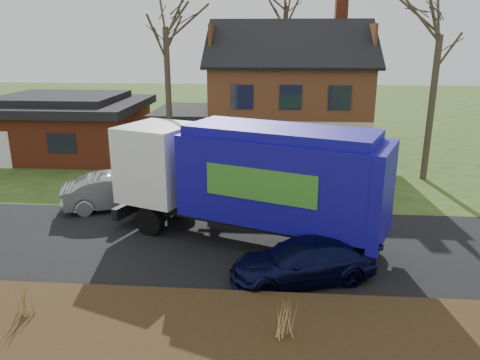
{
  "coord_description": "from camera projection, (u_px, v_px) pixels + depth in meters",
  "views": [
    {
      "loc": [
        1.28,
        -15.11,
        7.06
      ],
      "look_at": [
        -0.1,
        2.5,
        1.67
      ],
      "focal_mm": 35.0,
      "sensor_mm": 36.0,
      "label": 1
    }
  ],
  "objects": [
    {
      "name": "ground",
      "position": [
        237.0,
        246.0,
        16.57
      ],
      "size": [
        120.0,
        120.0,
        0.0
      ],
      "primitive_type": "plane",
      "color": "#2D4818",
      "rests_on": "ground"
    },
    {
      "name": "grass_clump_mid",
      "position": [
        288.0,
        320.0,
        10.86
      ],
      "size": [
        0.34,
        0.28,
        0.96
      ],
      "color": "tan",
      "rests_on": "mulch_verge"
    },
    {
      "name": "ranch_house",
      "position": [
        64.0,
        125.0,
        29.34
      ],
      "size": [
        9.8,
        8.2,
        3.7
      ],
      "color": "#973A20",
      "rests_on": "ground"
    },
    {
      "name": "main_house",
      "position": [
        281.0,
        90.0,
        28.54
      ],
      "size": [
        12.95,
        8.95,
        9.26
      ],
      "color": "beige",
      "rests_on": "ground"
    },
    {
      "name": "tree_front_west",
      "position": [
        164.0,
        4.0,
        23.84
      ],
      "size": [
        3.56,
        3.56,
        10.57
      ],
      "color": "#423628",
      "rests_on": "ground"
    },
    {
      "name": "mulch_verge",
      "position": [
        219.0,
        332.0,
        11.47
      ],
      "size": [
        80.0,
        3.5,
        0.3
      ],
      "primitive_type": "cube",
      "color": "black",
      "rests_on": "ground"
    },
    {
      "name": "garbage_truck",
      "position": [
        251.0,
        176.0,
        16.25
      ],
      "size": [
        10.2,
        6.05,
        4.25
      ],
      "rotation": [
        0.0,
        0.0,
        -0.37
      ],
      "color": "black",
      "rests_on": "ground"
    },
    {
      "name": "grass_clump_west",
      "position": [
        25.0,
        297.0,
        11.78
      ],
      "size": [
        0.37,
        0.3,
        0.98
      ],
      "color": "#9D7145",
      "rests_on": "mulch_verge"
    },
    {
      "name": "road",
      "position": [
        237.0,
        245.0,
        16.56
      ],
      "size": [
        80.0,
        7.0,
        0.02
      ],
      "primitive_type": "cube",
      "color": "black",
      "rests_on": "ground"
    },
    {
      "name": "navy_wagon",
      "position": [
        303.0,
        261.0,
        14.03
      ],
      "size": [
        4.77,
        3.1,
        1.29
      ],
      "primitive_type": "imported",
      "rotation": [
        0.0,
        0.0,
        -1.25
      ],
      "color": "black",
      "rests_on": "ground"
    },
    {
      "name": "silver_sedan",
      "position": [
        118.0,
        191.0,
        20.05
      ],
      "size": [
        4.9,
        3.15,
        1.53
      ],
      "primitive_type": "imported",
      "rotation": [
        0.0,
        0.0,
        1.93
      ],
      "color": "#979A9E",
      "rests_on": "ground"
    },
    {
      "name": "tree_front_east",
      "position": [
        443.0,
        9.0,
        22.01
      ],
      "size": [
        3.71,
        3.71,
        10.3
      ],
      "color": "#443928",
      "rests_on": "ground"
    }
  ]
}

